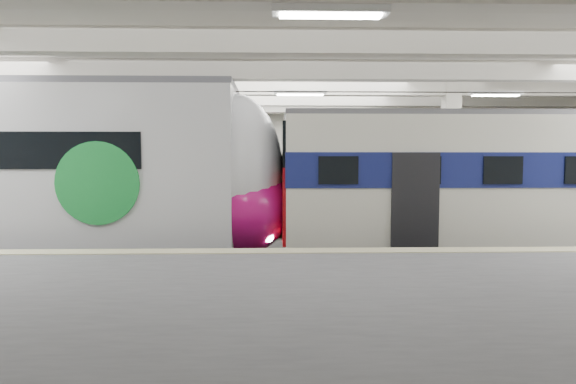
{
  "coord_description": "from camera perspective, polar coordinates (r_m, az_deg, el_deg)",
  "views": [
    {
      "loc": [
        -0.76,
        -12.71,
        2.91
      ],
      "look_at": [
        -0.39,
        1.0,
        2.0
      ],
      "focal_mm": 30.0,
      "sensor_mm": 36.0,
      "label": 1
    }
  ],
  "objects": [
    {
      "name": "station_hall",
      "position": [
        11.0,
        2.47,
        5.53
      ],
      "size": [
        36.0,
        24.0,
        5.75
      ],
      "color": "black",
      "rests_on": "ground"
    },
    {
      "name": "modern_emu",
      "position": [
        14.33,
        -28.99,
        1.26
      ],
      "size": [
        15.35,
        3.17,
        4.88
      ],
      "color": "silver",
      "rests_on": "ground"
    },
    {
      "name": "older_rer",
      "position": [
        14.24,
        25.14,
        0.52
      ],
      "size": [
        12.49,
        2.76,
        4.16
      ],
      "color": "silver",
      "rests_on": "ground"
    },
    {
      "name": "far_train",
      "position": [
        19.56,
        -22.82,
        1.48
      ],
      "size": [
        13.39,
        2.79,
        4.29
      ],
      "rotation": [
        0.0,
        0.0,
        0.0
      ],
      "color": "silver",
      "rests_on": "ground"
    }
  ]
}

